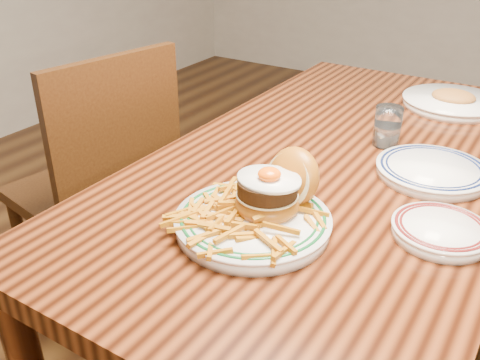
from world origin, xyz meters
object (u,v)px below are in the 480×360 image
Objects in this scene: main_plate at (260,209)px; table at (339,187)px; side_plate at (441,230)px; chair_left at (102,185)px.

table is at bearing 104.25° from main_plate.
chair_left is at bearing 167.96° from side_plate.
table is 0.78m from chair_left.
main_plate is at bearing -91.75° from table.
chair_left is 0.84m from main_plate.
main_plate is 0.35m from side_plate.
side_plate is at bearing -38.61° from table.
chair_left is 2.90× the size of main_plate.
side_plate is at bearing 4.44° from chair_left.
main_plate reaches higher than table.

